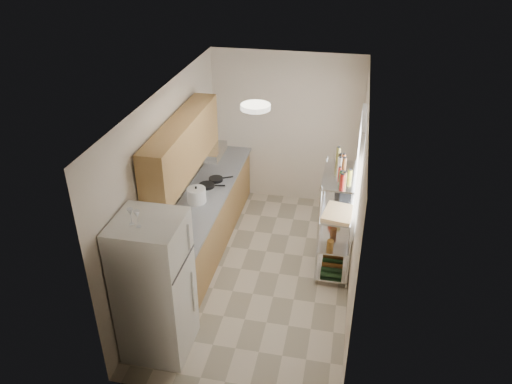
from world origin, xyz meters
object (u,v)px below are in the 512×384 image
at_px(rice_cooker, 196,195).
at_px(cutting_board, 339,213).
at_px(frying_pan_large, 207,185).
at_px(refrigerator, 155,287).
at_px(espresso_machine, 344,187).

relative_size(rice_cooker, cutting_board, 0.54).
bearing_deg(cutting_board, frying_pan_large, 164.36).
bearing_deg(frying_pan_large, rice_cooker, -100.80).
relative_size(refrigerator, frying_pan_large, 7.29).
xyz_separation_m(rice_cooker, cutting_board, (1.99, -0.10, 0.02)).
distance_m(refrigerator, cutting_board, 2.57).
bearing_deg(frying_pan_large, cutting_board, -25.31).
height_order(refrigerator, rice_cooker, refrigerator).
relative_size(rice_cooker, espresso_machine, 0.91).
relative_size(refrigerator, cutting_board, 3.55).
height_order(rice_cooker, cutting_board, rice_cooker).
xyz_separation_m(refrigerator, frying_pan_large, (-0.08, 2.28, 0.05)).
xyz_separation_m(frying_pan_large, espresso_machine, (2.00, -0.07, 0.24)).
relative_size(frying_pan_large, cutting_board, 0.49).
bearing_deg(refrigerator, cutting_board, 42.30).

